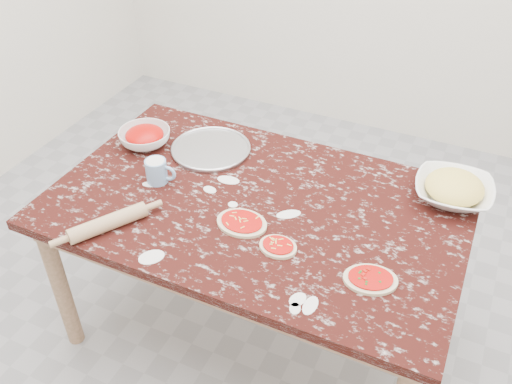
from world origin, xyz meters
The scene contains 10 objects.
ground centered at (0.00, 0.00, 0.00)m, with size 4.00×4.00×0.00m, color gray.
worktable centered at (0.00, 0.00, 0.67)m, with size 1.60×1.00×0.75m.
pizza_tray centered at (-0.33, 0.24, 0.76)m, with size 0.34×0.34×0.01m, color #B2B2B7.
sauce_bowl centered at (-0.62, 0.17, 0.79)m, with size 0.23×0.23×0.07m, color white.
cheese_bowl centered at (0.69, 0.34, 0.79)m, with size 0.30×0.30×0.07m, color white.
flour_mug centered at (-0.42, -0.05, 0.80)m, with size 0.13×0.09×0.10m.
pizza_left centered at (0.01, -0.14, 0.76)m, with size 0.20×0.16×0.02m.
pizza_mid centered at (0.18, -0.20, 0.76)m, with size 0.14×0.12×0.02m.
pizza_right centered at (0.52, -0.22, 0.76)m, with size 0.21×0.19×0.02m.
rolling_pin centered at (-0.42, -0.37, 0.78)m, with size 0.06×0.06×0.29m, color tan.
Camera 1 is at (0.70, -1.51, 2.10)m, focal length 38.54 mm.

